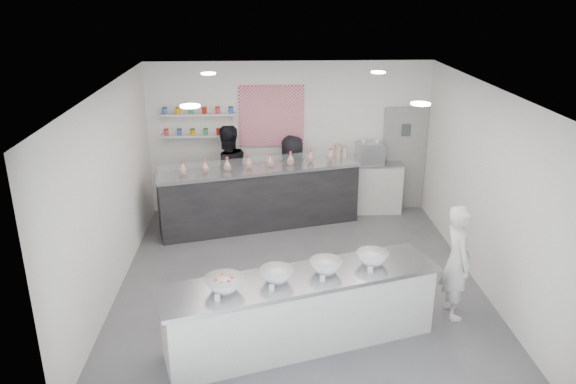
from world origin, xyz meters
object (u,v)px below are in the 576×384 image
at_px(espresso_ledge, 367,188).
at_px(woman_prep, 457,262).
at_px(staff_left, 227,174).
at_px(staff_right, 292,177).
at_px(back_bar, 260,198).
at_px(espresso_machine, 370,154).
at_px(prep_counter, 301,311).

relative_size(espresso_ledge, woman_prep, 0.84).
bearing_deg(staff_left, staff_right, 161.35).
relative_size(back_bar, espresso_ledge, 2.75).
height_order(back_bar, espresso_machine, espresso_machine).
xyz_separation_m(back_bar, espresso_machine, (2.17, 0.64, 0.64)).
xyz_separation_m(prep_counter, staff_left, (-1.13, 4.12, 0.46)).
height_order(espresso_ledge, woman_prep, woman_prep).
relative_size(espresso_machine, staff_left, 0.28).
bearing_deg(staff_left, espresso_ledge, 162.89).
bearing_deg(woman_prep, staff_left, 42.43).
height_order(prep_counter, woman_prep, woman_prep).
bearing_deg(prep_counter, espresso_ledge, 52.45).
bearing_deg(prep_counter, espresso_machine, 52.19).
distance_m(espresso_machine, staff_right, 1.60).
relative_size(back_bar, staff_right, 2.29).
xyz_separation_m(espresso_machine, staff_right, (-1.54, -0.18, -0.40)).
distance_m(back_bar, espresso_ledge, 2.24).
bearing_deg(espresso_machine, woman_prep, -82.52).
distance_m(prep_counter, espresso_machine, 4.75).
height_order(prep_counter, staff_right, staff_right).
xyz_separation_m(back_bar, staff_left, (-0.62, 0.37, 0.36)).
distance_m(woman_prep, staff_right, 4.16).
bearing_deg(espresso_machine, back_bar, -163.61).
relative_size(espresso_ledge, espresso_machine, 2.58).
distance_m(prep_counter, woman_prep, 2.26).
bearing_deg(back_bar, espresso_ledge, 1.79).
bearing_deg(staff_right, espresso_ledge, 164.33).
relative_size(back_bar, espresso_machine, 7.10).
xyz_separation_m(woman_prep, staff_left, (-3.29, 3.54, 0.13)).
distance_m(woman_prep, staff_left, 4.83).
relative_size(prep_counter, woman_prep, 2.16).
bearing_deg(espresso_ledge, staff_right, -173.23).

